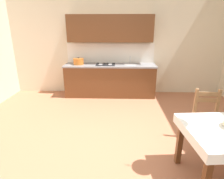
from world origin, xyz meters
The scene contains 4 objects.
ground_plane centered at (0.00, 0.00, -0.05)m, with size 6.67×6.21×0.10m, color #AD6B4C.
wall_back centered at (0.00, 2.86, 2.04)m, with size 6.67×0.12×4.08m, color beige.
kitchen_cabinetry centered at (-0.21, 2.53, 0.86)m, with size 2.52×0.63×2.20m.
dining_chair_kitchen_side centered at (1.50, 0.18, 0.44)m, with size 0.44×0.44×0.93m.
Camera 1 is at (0.01, -2.62, 1.90)m, focal length 29.94 mm.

